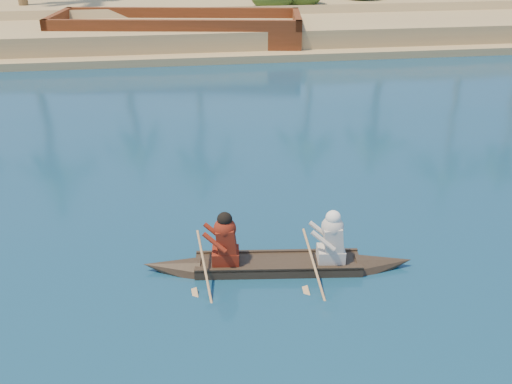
{
  "coord_description": "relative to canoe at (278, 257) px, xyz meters",
  "views": [
    {
      "loc": [
        0.41,
        -5.38,
        6.68
      ],
      "look_at": [
        2.09,
        6.65,
        0.68
      ],
      "focal_mm": 40.0,
      "sensor_mm": 36.0,
      "label": 1
    }
  ],
  "objects": [
    {
      "name": "barge_mid",
      "position": [
        -1.67,
        21.52,
        0.46
      ],
      "size": [
        13.51,
        6.31,
        2.17
      ],
      "rotation": [
        0.0,
        0.0,
        -0.16
      ],
      "color": "#642B15",
      "rests_on": "ground"
    },
    {
      "name": "shrub_cluster",
      "position": [
        -2.23,
        27.13,
        0.9
      ],
      "size": [
        100.0,
        6.0,
        2.4
      ],
      "primitive_type": null,
      "color": "#243A15",
      "rests_on": "ground"
    },
    {
      "name": "canoe",
      "position": [
        0.0,
        0.0,
        0.0
      ],
      "size": [
        5.63,
        1.33,
        1.54
      ],
      "rotation": [
        0.0,
        0.0,
        -0.11
      ],
      "color": "#30251A",
      "rests_on": "ground"
    }
  ]
}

